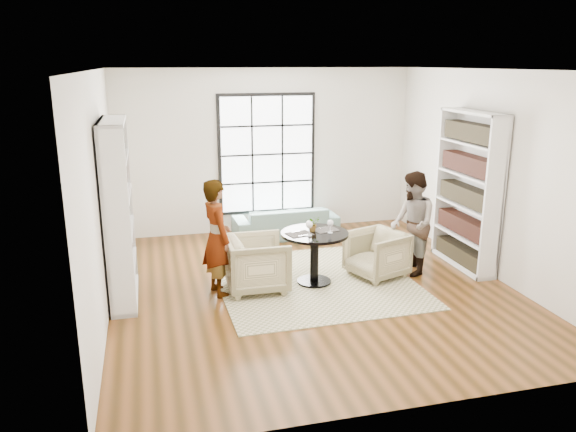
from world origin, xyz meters
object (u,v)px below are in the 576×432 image
object	(u,v)px
armchair_left	(257,264)
flower_centerpiece	(313,224)
wine_glass_left	(309,225)
wine_glass_right	(330,223)
armchair_right	(377,254)
person_right	(412,224)
person_left	(217,238)
sofa	(286,222)
pedestal_table	(314,246)

from	to	relation	value
armchair_left	flower_centerpiece	distance (m)	0.97
wine_glass_left	wine_glass_right	size ratio (longest dim) A/B	1.11
wine_glass_left	flower_centerpiece	xyz separation A→B (m)	(0.11, 0.20, -0.05)
armchair_right	person_right	distance (m)	0.70
person_left	wine_glass_left	bearing A→B (deg)	-108.41
armchair_left	flower_centerpiece	bearing A→B (deg)	-82.73
person_left	wine_glass_right	xyz separation A→B (m)	(1.59, -0.05, 0.10)
sofa	wine_glass_right	bearing A→B (deg)	90.00
pedestal_table	armchair_right	world-z (taller)	pedestal_table
armchair_right	person_left	world-z (taller)	person_left
sofa	flower_centerpiece	bearing A→B (deg)	84.58
person_right	armchair_right	bearing A→B (deg)	-80.43
sofa	pedestal_table	bearing A→B (deg)	84.95
flower_centerpiece	sofa	bearing A→B (deg)	85.97
wine_glass_left	pedestal_table	bearing A→B (deg)	47.52
wine_glass_left	wine_glass_right	distance (m)	0.33
armchair_right	flower_centerpiece	xyz separation A→B (m)	(-0.99, 0.04, 0.53)
pedestal_table	flower_centerpiece	distance (m)	0.33
pedestal_table	sofa	world-z (taller)	pedestal_table
wine_glass_right	flower_centerpiece	world-z (taller)	flower_centerpiece
sofa	armchair_right	distance (m)	2.42
person_right	wine_glass_right	xyz separation A→B (m)	(-1.32, -0.11, 0.13)
person_right	flower_centerpiece	size ratio (longest dim) A/B	7.09
armchair_left	armchair_right	world-z (taller)	armchair_left
armchair_right	person_right	world-z (taller)	person_right
sofa	person_right	distance (m)	2.70
person_left	wine_glass_right	world-z (taller)	person_left
armchair_right	flower_centerpiece	bearing A→B (deg)	-112.02
armchair_right	flower_centerpiece	world-z (taller)	flower_centerpiece
wine_glass_left	armchair_left	bearing A→B (deg)	171.78
armchair_right	wine_glass_left	world-z (taller)	wine_glass_left
armchair_left	wine_glass_left	distance (m)	0.90
flower_centerpiece	wine_glass_left	bearing A→B (deg)	-118.58
wine_glass_right	flower_centerpiece	size ratio (longest dim) A/B	0.89
sofa	armchair_left	distance (m)	2.53
pedestal_table	armchair_right	xyz separation A→B (m)	(0.98, 0.03, -0.21)
armchair_right	flower_centerpiece	size ratio (longest dim) A/B	3.47
person_right	wine_glass_left	distance (m)	1.66
armchair_left	person_left	xyz separation A→B (m)	(-0.55, 0.00, 0.42)
sofa	person_right	size ratio (longest dim) A/B	1.21
sofa	person_left	bearing A→B (deg)	55.22
person_right	sofa	bearing A→B (deg)	-139.10
pedestal_table	person_right	world-z (taller)	person_right
pedestal_table	flower_centerpiece	world-z (taller)	flower_centerpiece
person_left	wine_glass_left	distance (m)	1.28
sofa	person_left	world-z (taller)	person_left
sofa	wine_glass_left	xyz separation A→B (m)	(-0.27, -2.43, 0.65)
wine_glass_right	flower_centerpiece	distance (m)	0.26
sofa	person_right	xyz separation A→B (m)	(1.38, -2.27, 0.50)
armchair_right	wine_glass_right	bearing A→B (deg)	-101.45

